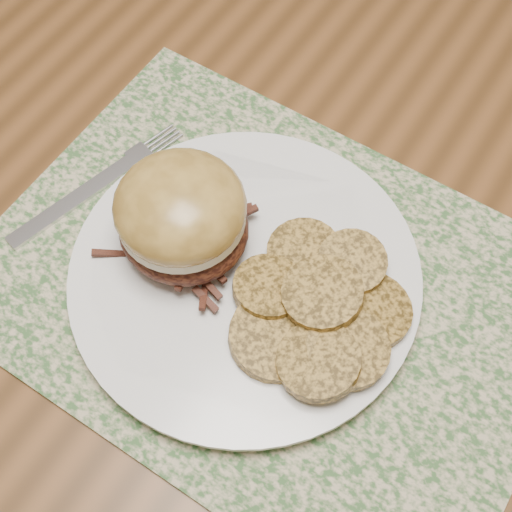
{
  "coord_description": "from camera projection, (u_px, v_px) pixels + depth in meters",
  "views": [
    {
      "loc": [
        0.23,
        -0.22,
        1.26
      ],
      "look_at": [
        0.09,
        -0.0,
        0.79
      ],
      "focal_mm": 50.0,
      "sensor_mm": 36.0,
      "label": 1
    }
  ],
  "objects": [
    {
      "name": "ground",
      "position": [
        213.0,
        448.0,
        1.25
      ],
      "size": [
        3.5,
        3.5,
        0.0
      ],
      "primitive_type": "plane",
      "color": "brown",
      "rests_on": "ground"
    },
    {
      "name": "roasted_potatoes",
      "position": [
        319.0,
        309.0,
        0.53
      ],
      "size": [
        0.15,
        0.16,
        0.03
      ],
      "color": "olive",
      "rests_on": "dinner_plate"
    },
    {
      "name": "fork",
      "position": [
        99.0,
        184.0,
        0.61
      ],
      "size": [
        0.06,
        0.18,
        0.0
      ],
      "rotation": [
        0.0,
        0.0,
        -0.26
      ],
      "color": "silver",
      "rests_on": "placemat"
    },
    {
      "name": "pork_sandwich",
      "position": [
        181.0,
        216.0,
        0.53
      ],
      "size": [
        0.11,
        0.11,
        0.08
      ],
      "rotation": [
        0.0,
        0.0,
        -0.11
      ],
      "color": "black",
      "rests_on": "dinner_plate"
    },
    {
      "name": "placemat",
      "position": [
        269.0,
        288.0,
        0.57
      ],
      "size": [
        0.45,
        0.33,
        0.0
      ],
      "primitive_type": "cube",
      "color": "#395E30",
      "rests_on": "dining_table"
    },
    {
      "name": "dining_table",
      "position": [
        175.0,
        271.0,
        0.67
      ],
      "size": [
        1.5,
        0.9,
        0.75
      ],
      "color": "brown",
      "rests_on": "ground"
    },
    {
      "name": "dinner_plate",
      "position": [
        245.0,
        276.0,
        0.56
      ],
      "size": [
        0.26,
        0.26,
        0.02
      ],
      "primitive_type": "cylinder",
      "color": "white",
      "rests_on": "placemat"
    }
  ]
}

